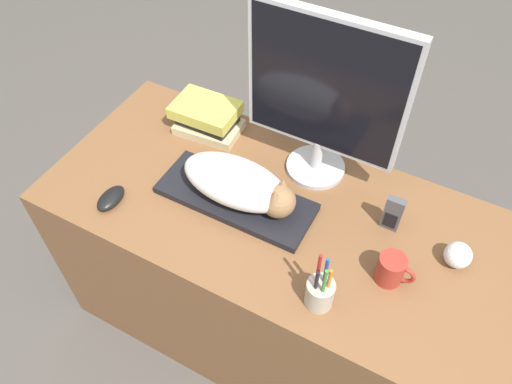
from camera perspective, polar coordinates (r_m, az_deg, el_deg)
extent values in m
cube|color=brown|center=(1.80, 1.96, -9.26)|extent=(1.44, 0.66, 0.73)
cube|color=black|center=(1.51, -2.34, -0.72)|extent=(0.48, 0.18, 0.02)
ellipsoid|color=white|center=(1.45, -2.43, 1.19)|extent=(0.33, 0.16, 0.13)
sphere|color=olive|center=(1.41, 2.58, -1.02)|extent=(0.10, 0.10, 0.10)
cone|color=olive|center=(1.36, 2.18, -0.46)|extent=(0.04, 0.04, 0.04)
cone|color=olive|center=(1.39, 3.12, 0.94)|extent=(0.04, 0.04, 0.04)
cylinder|color=#B7B7BC|center=(1.61, 6.81, 2.87)|extent=(0.19, 0.19, 0.02)
cylinder|color=#B7B7BC|center=(1.57, 7.02, 4.42)|extent=(0.04, 0.04, 0.11)
cube|color=#B7B7BC|center=(1.40, 8.01, 11.85)|extent=(0.47, 0.03, 0.43)
cube|color=black|center=(1.39, 7.87, 11.66)|extent=(0.44, 0.01, 0.41)
ellipsoid|color=black|center=(1.56, -16.26, -0.69)|extent=(0.06, 0.11, 0.03)
cylinder|color=#9E2D23|center=(1.37, 15.11, -8.49)|extent=(0.07, 0.07, 0.09)
torus|color=#9E2D23|center=(1.37, 16.56, -9.05)|extent=(0.06, 0.01, 0.06)
cylinder|color=#B2A893|center=(1.30, 7.28, -11.45)|extent=(0.07, 0.07, 0.09)
cylinder|color=orange|center=(1.26, 8.28, -10.39)|extent=(0.01, 0.01, 0.12)
cylinder|color=#1E47B2|center=(1.25, 7.88, -9.45)|extent=(0.01, 0.01, 0.14)
cylinder|color=#B21E1E|center=(1.24, 7.05, -9.30)|extent=(0.01, 0.01, 0.17)
cylinder|color=black|center=(1.25, 6.85, -10.57)|extent=(0.01, 0.01, 0.12)
cylinder|color=#338C38|center=(1.24, 7.73, -10.68)|extent=(0.01, 0.01, 0.14)
sphere|color=silver|center=(1.46, 22.08, -6.69)|extent=(0.07, 0.07, 0.07)
cube|color=#4C4C51|center=(1.46, 15.36, -2.40)|extent=(0.05, 0.02, 0.12)
cube|color=black|center=(1.47, 15.07, -3.17)|extent=(0.04, 0.00, 0.05)
cube|color=#C6B284|center=(1.73, -5.40, 7.39)|extent=(0.23, 0.16, 0.03)
cube|color=black|center=(1.72, -5.59, 8.37)|extent=(0.19, 0.12, 0.03)
cube|color=#CCC14C|center=(1.70, -5.79, 9.34)|extent=(0.22, 0.16, 0.04)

